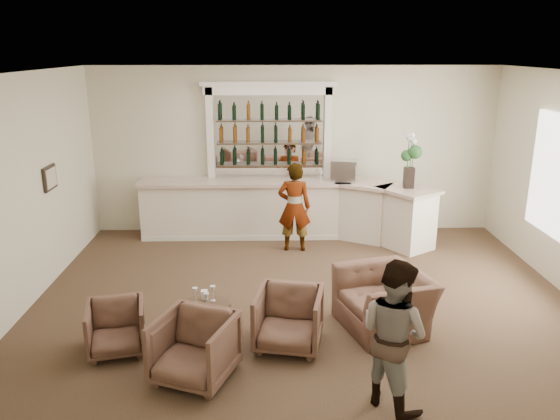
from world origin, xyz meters
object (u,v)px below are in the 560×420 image
(bar_counter, at_px, (287,209))
(flower_vase, at_px, (410,157))
(espresso_machine, at_px, (344,170))
(armchair_right, at_px, (289,319))
(armchair_far, at_px, (384,301))
(cocktail_table, at_px, (206,322))
(armchair_left, at_px, (116,328))
(armchair_center, at_px, (195,348))
(sommelier, at_px, (294,207))
(guest, at_px, (394,334))

(bar_counter, relative_size, flower_vase, 5.62)
(espresso_machine, bearing_deg, armchair_right, -93.47)
(armchair_far, bearing_deg, flower_vase, 143.74)
(cocktail_table, distance_m, armchair_left, 1.10)
(armchair_center, distance_m, armchair_right, 1.28)
(cocktail_table, relative_size, armchair_far, 0.55)
(flower_vase, bearing_deg, cocktail_table, -135.06)
(cocktail_table, height_order, sommelier, sommelier)
(bar_counter, height_order, armchair_right, bar_counter)
(guest, distance_m, espresso_machine, 5.35)
(sommelier, bearing_deg, flower_vase, -172.49)
(sommelier, xyz_separation_m, armchair_center, (-1.31, -4.11, -0.44))
(bar_counter, relative_size, cocktail_table, 8.77)
(bar_counter, height_order, espresso_machine, espresso_machine)
(sommelier, xyz_separation_m, armchair_right, (-0.23, -3.43, -0.45))
(armchair_far, xyz_separation_m, espresso_machine, (-0.07, 3.69, 0.96))
(bar_counter, xyz_separation_m, espresso_machine, (1.10, 0.02, 0.77))
(cocktail_table, distance_m, armchair_far, 2.37)
(bar_counter, relative_size, armchair_left, 8.18)
(sommelier, bearing_deg, armchair_center, 75.70)
(armchair_left, relative_size, armchair_far, 0.59)
(cocktail_table, bearing_deg, armchair_center, -91.64)
(armchair_far, bearing_deg, guest, -26.85)
(armchair_far, bearing_deg, armchair_left, -98.77)
(bar_counter, height_order, armchair_left, bar_counter)
(cocktail_table, relative_size, sommelier, 0.40)
(sommelier, relative_size, guest, 1.02)
(cocktail_table, xyz_separation_m, flower_vase, (3.40, 3.39, 1.46))
(armchair_center, xyz_separation_m, espresso_machine, (2.30, 4.84, 0.97))
(bar_counter, distance_m, guest, 5.38)
(bar_counter, distance_m, armchair_left, 4.77)
(flower_vase, bearing_deg, armchair_far, -108.54)
(armchair_left, distance_m, armchair_far, 3.46)
(cocktail_table, xyz_separation_m, espresso_machine, (2.28, 3.97, 1.10))
(armchair_center, distance_m, espresso_machine, 5.44)
(armchair_center, bearing_deg, cocktail_table, 109.42)
(bar_counter, bearing_deg, flower_vase, -13.95)
(armchair_left, xyz_separation_m, armchair_far, (3.42, 0.54, 0.07))
(sommelier, height_order, espresso_machine, sommelier)
(cocktail_table, xyz_separation_m, armchair_right, (1.06, -0.19, 0.12))
(cocktail_table, xyz_separation_m, armchair_center, (-0.02, -0.87, 0.13))
(cocktail_table, relative_size, guest, 0.40)
(armchair_center, bearing_deg, bar_counter, 97.05)
(armchair_left, xyz_separation_m, armchair_center, (1.04, -0.61, 0.06))
(espresso_machine, distance_m, flower_vase, 1.31)
(bar_counter, bearing_deg, espresso_machine, 1.29)
(bar_counter, bearing_deg, armchair_far, -72.18)
(sommelier, relative_size, armchair_left, 2.36)
(sommelier, height_order, armchair_right, sommelier)
(armchair_center, distance_m, armchair_far, 2.64)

